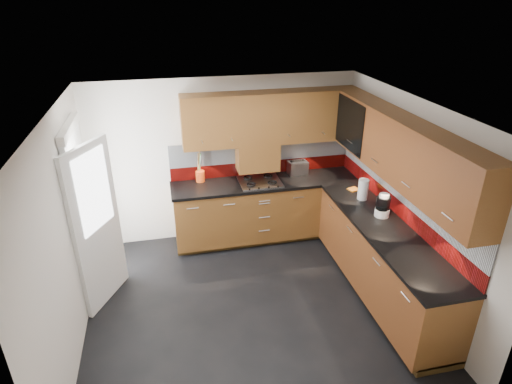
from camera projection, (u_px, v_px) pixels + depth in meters
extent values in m
cube|color=black|center=(251.00, 306.00, 5.17)|extent=(4.00, 3.80, 0.02)
cube|color=white|center=(250.00, 105.00, 4.11)|extent=(4.00, 3.80, 0.10)
cube|color=silver|center=(224.00, 159.00, 6.27)|extent=(4.00, 0.08, 2.64)
cube|color=silver|center=(305.00, 343.00, 3.03)|extent=(4.00, 0.08, 2.64)
cube|color=silver|center=(61.00, 240.00, 4.26)|extent=(0.08, 3.80, 2.64)
cube|color=silver|center=(412.00, 201.00, 5.03)|extent=(0.08, 3.80, 2.64)
cube|color=brown|center=(266.00, 209.00, 6.39)|extent=(2.70, 0.60, 0.95)
cube|color=brown|center=(381.00, 261.00, 5.19)|extent=(0.60, 2.60, 0.95)
cube|color=#453013|center=(265.00, 233.00, 6.60)|extent=(2.70, 0.54, 0.10)
cube|color=#453013|center=(379.00, 288.00, 5.38)|extent=(0.54, 2.60, 0.10)
cube|color=black|center=(266.00, 183.00, 6.19)|extent=(2.72, 0.62, 0.04)
cube|color=black|center=(386.00, 230.00, 4.98)|extent=(0.62, 2.60, 0.04)
cube|color=#6B0C09|center=(262.00, 167.00, 6.40)|extent=(2.70, 0.02, 0.20)
cube|color=silver|center=(262.00, 150.00, 6.28)|extent=(2.70, 0.02, 0.34)
cube|color=#6B0C09|center=(397.00, 206.00, 5.27)|extent=(0.02, 3.20, 0.20)
cube|color=silver|center=(400.00, 186.00, 5.15)|extent=(0.02, 3.20, 0.34)
cube|color=brown|center=(272.00, 117.00, 5.94)|extent=(2.50, 0.33, 0.72)
cube|color=brown|center=(402.00, 150.00, 4.75)|extent=(0.33, 2.87, 0.72)
cube|color=silver|center=(264.00, 137.00, 5.84)|extent=(1.80, 0.01, 0.16)
cube|color=silver|center=(387.00, 170.00, 4.77)|extent=(0.01, 2.00, 0.16)
cube|color=brown|center=(257.00, 156.00, 6.14)|extent=(0.60, 0.33, 0.40)
cube|color=black|center=(349.00, 125.00, 5.62)|extent=(0.01, 0.80, 0.66)
cube|color=#FFD18C|center=(371.00, 123.00, 5.68)|extent=(0.01, 0.76, 0.64)
cube|color=black|center=(362.00, 122.00, 5.65)|extent=(0.29, 0.76, 0.01)
cylinder|color=black|center=(371.00, 120.00, 5.38)|extent=(0.07, 0.07, 0.16)
cylinder|color=black|center=(366.00, 117.00, 5.52)|extent=(0.07, 0.07, 0.16)
cylinder|color=white|center=(361.00, 114.00, 5.65)|extent=(0.07, 0.07, 0.16)
cylinder|color=black|center=(356.00, 111.00, 5.78)|extent=(0.07, 0.07, 0.16)
cube|color=white|center=(84.00, 213.00, 5.15)|extent=(0.06, 0.95, 2.04)
cube|color=white|center=(97.00, 227.00, 4.88)|extent=(0.42, 0.73, 1.98)
cube|color=white|center=(94.00, 191.00, 4.69)|extent=(0.28, 0.50, 0.90)
cube|color=silver|center=(260.00, 182.00, 6.15)|extent=(0.59, 0.51, 0.02)
torus|color=black|center=(251.00, 184.00, 6.00)|extent=(0.13, 0.13, 0.02)
torus|color=black|center=(272.00, 182.00, 6.06)|extent=(0.13, 0.13, 0.02)
torus|color=black|center=(248.00, 178.00, 6.21)|extent=(0.13, 0.13, 0.02)
torus|color=black|center=(268.00, 176.00, 6.27)|extent=(0.13, 0.13, 0.02)
cube|color=black|center=(264.00, 188.00, 5.93)|extent=(0.45, 0.04, 0.02)
cylinder|color=#CB4513|center=(200.00, 176.00, 6.14)|extent=(0.13, 0.13, 0.16)
cylinder|color=olive|center=(199.00, 163.00, 6.08)|extent=(0.06, 0.02, 0.32)
cylinder|color=olive|center=(200.00, 163.00, 6.08)|extent=(0.06, 0.03, 0.30)
cylinder|color=olive|center=(199.00, 162.00, 6.07)|extent=(0.06, 0.04, 0.34)
cylinder|color=olive|center=(200.00, 164.00, 6.08)|extent=(0.05, 0.04, 0.28)
cylinder|color=olive|center=(198.00, 164.00, 6.06)|extent=(0.03, 0.06, 0.31)
cube|color=silver|center=(298.00, 168.00, 6.38)|extent=(0.30, 0.20, 0.20)
cube|color=black|center=(298.00, 161.00, 6.34)|extent=(0.22, 0.04, 0.01)
cube|color=black|center=(297.00, 160.00, 6.38)|extent=(0.22, 0.04, 0.01)
cylinder|color=white|center=(382.00, 212.00, 5.22)|extent=(0.18, 0.18, 0.10)
cylinder|color=black|center=(383.00, 203.00, 5.17)|extent=(0.17, 0.17, 0.16)
cylinder|color=white|center=(384.00, 196.00, 5.12)|extent=(0.12, 0.12, 0.04)
cylinder|color=white|center=(363.00, 189.00, 5.60)|extent=(0.14, 0.14, 0.28)
cube|color=orange|center=(354.00, 189.00, 5.92)|extent=(0.17, 0.16, 0.02)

